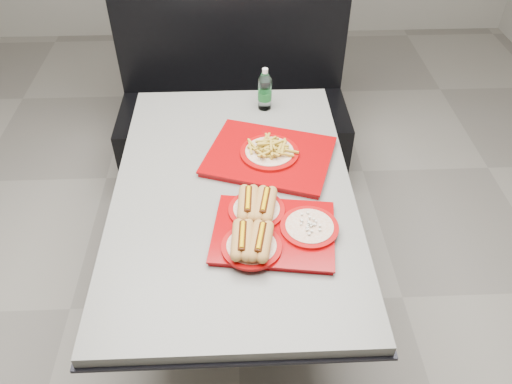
{
  "coord_description": "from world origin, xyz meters",
  "views": [
    {
      "loc": [
        0.03,
        -1.42,
        2.01
      ],
      "look_at": [
        0.08,
        -0.12,
        0.83
      ],
      "focal_mm": 35.0,
      "sensor_mm": 36.0,
      "label": 1
    }
  ],
  "objects_px": {
    "diner_table": "(234,217)",
    "booth_bench": "(234,108)",
    "tray_far": "(269,154)",
    "tray_near": "(269,227)",
    "water_bottle": "(265,91)"
  },
  "relations": [
    {
      "from": "tray_far",
      "to": "diner_table",
      "type": "bearing_deg",
      "value": -132.58
    },
    {
      "from": "tray_near",
      "to": "water_bottle",
      "type": "xyz_separation_m",
      "value": [
        0.03,
        0.79,
        0.05
      ]
    },
    {
      "from": "diner_table",
      "to": "booth_bench",
      "type": "xyz_separation_m",
      "value": [
        0.0,
        1.09,
        -0.18
      ]
    },
    {
      "from": "water_bottle",
      "to": "tray_near",
      "type": "bearing_deg",
      "value": -92.16
    },
    {
      "from": "booth_bench",
      "to": "tray_near",
      "type": "xyz_separation_m",
      "value": [
        0.12,
        -1.35,
        0.38
      ]
    },
    {
      "from": "diner_table",
      "to": "water_bottle",
      "type": "bearing_deg",
      "value": 74.63
    },
    {
      "from": "booth_bench",
      "to": "tray_far",
      "type": "height_order",
      "value": "booth_bench"
    },
    {
      "from": "booth_bench",
      "to": "tray_far",
      "type": "bearing_deg",
      "value": -81.02
    },
    {
      "from": "tray_far",
      "to": "water_bottle",
      "type": "xyz_separation_m",
      "value": [
        0.0,
        0.38,
        0.06
      ]
    },
    {
      "from": "diner_table",
      "to": "tray_near",
      "type": "xyz_separation_m",
      "value": [
        0.12,
        -0.25,
        0.2
      ]
    },
    {
      "from": "tray_near",
      "to": "tray_far",
      "type": "distance_m",
      "value": 0.41
    },
    {
      "from": "diner_table",
      "to": "water_bottle",
      "type": "xyz_separation_m",
      "value": [
        0.15,
        0.54,
        0.25
      ]
    },
    {
      "from": "booth_bench",
      "to": "tray_near",
      "type": "distance_m",
      "value": 1.4
    },
    {
      "from": "tray_far",
      "to": "booth_bench",
      "type": "bearing_deg",
      "value": 98.98
    },
    {
      "from": "booth_bench",
      "to": "tray_near",
      "type": "bearing_deg",
      "value": -84.93
    }
  ]
}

